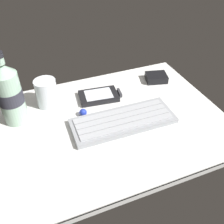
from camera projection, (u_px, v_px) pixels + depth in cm
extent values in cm
cube|color=silver|center=(112.00, 123.00, 71.30)|extent=(64.00, 48.00, 2.00)
cube|color=silver|center=(152.00, 185.00, 53.66)|extent=(64.00, 1.20, 0.80)
cube|color=#93969B|center=(123.00, 121.00, 69.36)|extent=(29.17, 11.47, 1.40)
cube|color=#ADAFB5|center=(119.00, 112.00, 71.19)|extent=(26.71, 2.43, 0.30)
cube|color=#ADAFB5|center=(122.00, 116.00, 69.61)|extent=(26.71, 2.43, 0.30)
cube|color=#ADAFB5|center=(125.00, 121.00, 68.02)|extent=(26.71, 2.43, 0.30)
cube|color=#ADAFB5|center=(128.00, 126.00, 66.44)|extent=(26.71, 2.43, 0.30)
cube|color=black|center=(100.00, 96.00, 78.59)|extent=(12.79, 8.93, 1.40)
cube|color=silver|center=(100.00, 94.00, 78.11)|extent=(9.03, 6.85, 0.10)
cube|color=#333338|center=(119.00, 93.00, 79.87)|extent=(1.23, 3.87, 1.12)
cylinder|color=silver|center=(47.00, 93.00, 73.61)|extent=(6.40, 6.40, 8.50)
cylinder|color=red|center=(47.00, 96.00, 74.24)|extent=(5.50, 5.50, 6.12)
cylinder|color=#9EC1A8|center=(11.00, 98.00, 66.06)|extent=(6.60, 6.60, 15.00)
cone|color=#9EC1A8|center=(2.00, 69.00, 60.38)|extent=(6.60, 6.60, 2.80)
cylinder|color=#2D2D38|center=(10.00, 96.00, 65.58)|extent=(6.73, 6.73, 3.80)
cube|color=black|center=(156.00, 78.00, 86.03)|extent=(8.18, 7.17, 2.40)
sphere|color=#2338B2|center=(83.00, 112.00, 71.56)|extent=(2.20, 2.20, 2.20)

